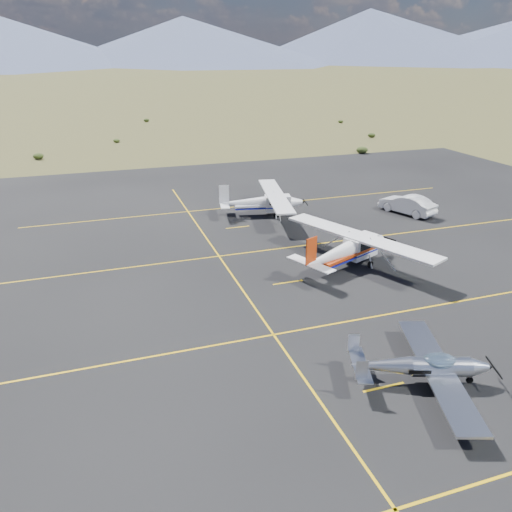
{
  "coord_description": "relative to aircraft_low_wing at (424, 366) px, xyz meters",
  "views": [
    {
      "loc": [
        -13.8,
        -18.45,
        13.42
      ],
      "look_at": [
        -4.74,
        8.57,
        1.6
      ],
      "focal_mm": 35.0,
      "sensor_mm": 36.0,
      "label": 1
    }
  ],
  "objects": [
    {
      "name": "apron",
      "position": [
        1.27,
        10.75,
        -0.86
      ],
      "size": [
        72.0,
        72.0,
        0.02
      ],
      "primitive_type": "cube",
      "color": "black",
      "rests_on": "ground"
    },
    {
      "name": "aircraft_low_wing",
      "position": [
        0.0,
        0.0,
        0.0
      ],
      "size": [
        6.03,
        8.14,
        1.79
      ],
      "rotation": [
        0.0,
        0.0,
        -0.34
      ],
      "color": "silver",
      "rests_on": "apron"
    },
    {
      "name": "sedan",
      "position": [
        13.51,
        21.09,
        -0.02
      ],
      "size": [
        3.49,
        5.32,
        1.66
      ],
      "primitive_type": "imported",
      "rotation": [
        0.0,
        0.0,
        3.52
      ],
      "color": "silver",
      "rests_on": "apron"
    },
    {
      "name": "aircraft_cessna",
      "position": [
        2.87,
        12.23,
        0.47
      ],
      "size": [
        8.52,
        11.4,
        2.98
      ],
      "rotation": [
        0.0,
        0.0,
        0.41
      ],
      "color": "white",
      "rests_on": "apron"
    },
    {
      "name": "aircraft_plain",
      "position": [
        1.31,
        24.7,
        0.37
      ],
      "size": [
        6.86,
        10.96,
        2.77
      ],
      "rotation": [
        0.0,
        0.0,
        -0.2
      ],
      "color": "white",
      "rests_on": "apron"
    },
    {
      "name": "ground",
      "position": [
        1.27,
        3.75,
        -0.86
      ],
      "size": [
        1600.0,
        1600.0,
        0.0
      ],
      "primitive_type": "plane",
      "color": "#383D1C",
      "rests_on": "ground"
    }
  ]
}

